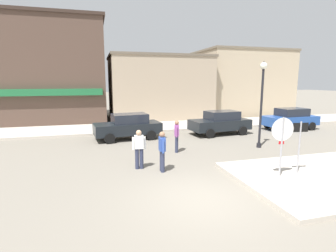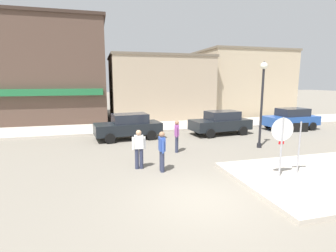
% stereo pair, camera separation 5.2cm
% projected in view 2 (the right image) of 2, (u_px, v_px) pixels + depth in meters
% --- Properties ---
extents(ground_plane, '(160.00, 160.00, 0.00)m').
position_uv_depth(ground_plane, '(202.00, 199.00, 7.96)').
color(ground_plane, gray).
extents(sidewalk_corner, '(6.40, 4.80, 0.15)m').
position_uv_depth(sidewalk_corner, '(324.00, 177.00, 9.56)').
color(sidewalk_corner, beige).
rests_on(sidewalk_corner, ground).
extents(kerb_far, '(80.00, 4.00, 0.15)m').
position_uv_depth(kerb_far, '(138.00, 127.00, 19.87)').
color(kerb_far, beige).
rests_on(kerb_far, ground).
extents(stop_sign, '(0.81, 0.14, 2.30)m').
position_uv_depth(stop_sign, '(282.00, 139.00, 9.21)').
color(stop_sign, '#9E9EA3').
rests_on(stop_sign, ground).
extents(one_way_sign, '(0.60, 0.10, 2.10)m').
position_uv_depth(one_way_sign, '(299.00, 142.00, 9.57)').
color(one_way_sign, '#9E9EA3').
rests_on(one_way_sign, ground).
extents(lamp_post, '(0.36, 0.36, 4.54)m').
position_uv_depth(lamp_post, '(262.00, 92.00, 13.60)').
color(lamp_post, black).
rests_on(lamp_post, ground).
extents(parked_car_nearest, '(4.17, 2.22, 1.56)m').
position_uv_depth(parked_car_nearest, '(128.00, 126.00, 16.08)').
color(parked_car_nearest, black).
rests_on(parked_car_nearest, ground).
extents(parked_car_second, '(4.16, 2.20, 1.56)m').
position_uv_depth(parked_car_second, '(221.00, 122.00, 17.48)').
color(parked_car_second, black).
rests_on(parked_car_second, ground).
extents(parked_car_third, '(4.08, 2.02, 1.56)m').
position_uv_depth(parked_car_third, '(291.00, 119.00, 19.24)').
color(parked_car_third, '#234C9E').
rests_on(parked_car_third, ground).
extents(pedestrian_crossing_near, '(0.33, 0.55, 1.61)m').
position_uv_depth(pedestrian_crossing_near, '(177.00, 135.00, 13.07)').
color(pedestrian_crossing_near, '#2D334C').
rests_on(pedestrian_crossing_near, ground).
extents(pedestrian_crossing_far, '(0.23, 0.55, 1.61)m').
position_uv_depth(pedestrian_crossing_far, '(162.00, 150.00, 10.25)').
color(pedestrian_crossing_far, '#2D334C').
rests_on(pedestrian_crossing_far, ground).
extents(pedestrian_kerb_side, '(0.56, 0.25, 1.61)m').
position_uv_depth(pedestrian_kerb_side, '(139.00, 148.00, 10.58)').
color(pedestrian_kerb_side, '#2D334C').
rests_on(pedestrian_kerb_side, ground).
extents(building_corner_shop, '(11.10, 9.03, 8.67)m').
position_uv_depth(building_corner_shop, '(42.00, 72.00, 23.14)').
color(building_corner_shop, brown).
rests_on(building_corner_shop, ground).
extents(building_storefront_left_near, '(9.12, 6.88, 5.80)m').
position_uv_depth(building_storefront_left_near, '(159.00, 88.00, 25.02)').
color(building_storefront_left_near, tan).
rests_on(building_storefront_left_near, ground).
extents(building_storefront_left_mid, '(9.12, 6.92, 6.67)m').
position_uv_depth(building_storefront_left_mid, '(241.00, 83.00, 28.29)').
color(building_storefront_left_mid, tan).
rests_on(building_storefront_left_mid, ground).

